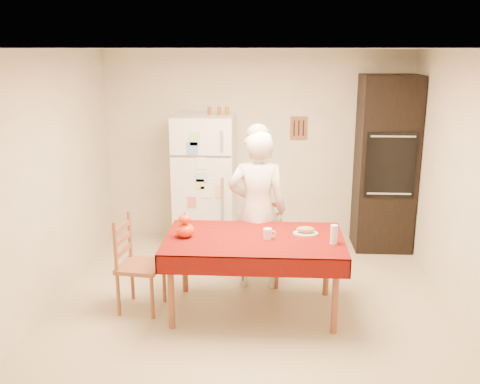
# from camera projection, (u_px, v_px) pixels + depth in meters

# --- Properties ---
(floor) EXTENTS (4.50, 4.50, 0.00)m
(floor) POSITION_uv_depth(u_px,v_px,m) (249.00, 313.00, 5.23)
(floor) COLOR tan
(floor) RESTS_ON ground
(room_shell) EXTENTS (4.02, 4.52, 2.51)m
(room_shell) POSITION_uv_depth(u_px,v_px,m) (250.00, 149.00, 4.81)
(room_shell) COLOR beige
(room_shell) RESTS_ON ground
(refrigerator) EXTENTS (0.75, 0.74, 1.70)m
(refrigerator) POSITION_uv_depth(u_px,v_px,m) (205.00, 182.00, 6.86)
(refrigerator) COLOR white
(refrigerator) RESTS_ON floor
(oven_cabinet) EXTENTS (0.70, 0.62, 2.20)m
(oven_cabinet) POSITION_uv_depth(u_px,v_px,m) (385.00, 164.00, 6.71)
(oven_cabinet) COLOR black
(oven_cabinet) RESTS_ON floor
(dining_table) EXTENTS (1.70, 1.00, 0.76)m
(dining_table) POSITION_uv_depth(u_px,v_px,m) (254.00, 244.00, 5.10)
(dining_table) COLOR brown
(dining_table) RESTS_ON floor
(chair_far) EXTENTS (0.45, 0.43, 0.95)m
(chair_far) POSITION_uv_depth(u_px,v_px,m) (263.00, 236.00, 5.87)
(chair_far) COLOR brown
(chair_far) RESTS_ON floor
(chair_left) EXTENTS (0.45, 0.47, 0.95)m
(chair_left) POSITION_uv_depth(u_px,v_px,m) (134.00, 260.00, 5.20)
(chair_left) COLOR brown
(chair_left) RESTS_ON floor
(seated_woman) EXTENTS (0.63, 0.41, 1.71)m
(seated_woman) POSITION_uv_depth(u_px,v_px,m) (257.00, 210.00, 5.62)
(seated_woman) COLOR silver
(seated_woman) RESTS_ON floor
(coffee_mug) EXTENTS (0.08, 0.08, 0.10)m
(coffee_mug) POSITION_uv_depth(u_px,v_px,m) (268.00, 234.00, 5.03)
(coffee_mug) COLOR white
(coffee_mug) RESTS_ON dining_table
(pumpkin_lower) EXTENTS (0.18, 0.18, 0.13)m
(pumpkin_lower) POSITION_uv_depth(u_px,v_px,m) (185.00, 230.00, 5.08)
(pumpkin_lower) COLOR #CB3F04
(pumpkin_lower) RESTS_ON dining_table
(pumpkin_upper) EXTENTS (0.12, 0.12, 0.09)m
(pumpkin_upper) POSITION_uv_depth(u_px,v_px,m) (185.00, 219.00, 5.05)
(pumpkin_upper) COLOR #CD4204
(pumpkin_upper) RESTS_ON pumpkin_lower
(wine_glass) EXTENTS (0.07, 0.07, 0.18)m
(wine_glass) POSITION_uv_depth(u_px,v_px,m) (334.00, 234.00, 4.90)
(wine_glass) COLOR white
(wine_glass) RESTS_ON dining_table
(bread_plate) EXTENTS (0.24, 0.24, 0.02)m
(bread_plate) POSITION_uv_depth(u_px,v_px,m) (305.00, 234.00, 5.16)
(bread_plate) COLOR white
(bread_plate) RESTS_ON dining_table
(bread_loaf) EXTENTS (0.18, 0.10, 0.06)m
(bread_loaf) POSITION_uv_depth(u_px,v_px,m) (306.00, 230.00, 5.15)
(bread_loaf) COLOR #A98553
(bread_loaf) RESTS_ON bread_plate
(spice_jar_left) EXTENTS (0.05, 0.05, 0.10)m
(spice_jar_left) POSITION_uv_depth(u_px,v_px,m) (209.00, 111.00, 6.67)
(spice_jar_left) COLOR #94481A
(spice_jar_left) RESTS_ON refrigerator
(spice_jar_mid) EXTENTS (0.05, 0.05, 0.10)m
(spice_jar_mid) POSITION_uv_depth(u_px,v_px,m) (219.00, 111.00, 6.66)
(spice_jar_mid) COLOR brown
(spice_jar_mid) RESTS_ON refrigerator
(spice_jar_right) EXTENTS (0.05, 0.05, 0.10)m
(spice_jar_right) POSITION_uv_depth(u_px,v_px,m) (227.00, 111.00, 6.65)
(spice_jar_right) COLOR #935F1A
(spice_jar_right) RESTS_ON refrigerator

